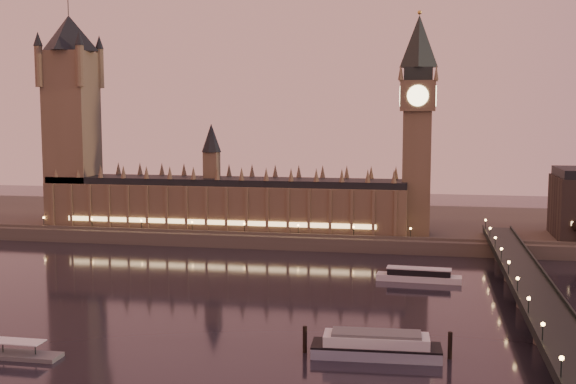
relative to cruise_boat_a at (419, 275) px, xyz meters
name	(u,v)px	position (x,y,z in m)	size (l,w,h in m)	color
ground	(241,309)	(-56.45, -49.94, -2.23)	(700.00, 700.00, 0.00)	black
far_embankment	(371,225)	(-26.45, 115.06, 0.77)	(560.00, 130.00, 6.00)	#423D35
palace_of_westminster	(223,197)	(-96.57, 71.05, 19.48)	(180.00, 26.62, 52.00)	brown
victoria_tower	(71,108)	(-176.45, 71.06, 63.56)	(31.68, 31.68, 118.00)	brown
big_ben	(418,111)	(-2.46, 71.05, 61.72)	(17.68, 17.68, 104.00)	brown
westminster_bridge	(536,306)	(35.17, -49.94, 3.29)	(13.20, 260.00, 15.30)	black
cruise_boat_a	(419,275)	(0.00, 0.00, 0.00)	(31.96, 8.52, 5.06)	silver
moored_barge	(376,346)	(-10.06, -88.40, 0.78)	(38.81, 11.19, 7.12)	#8390A7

